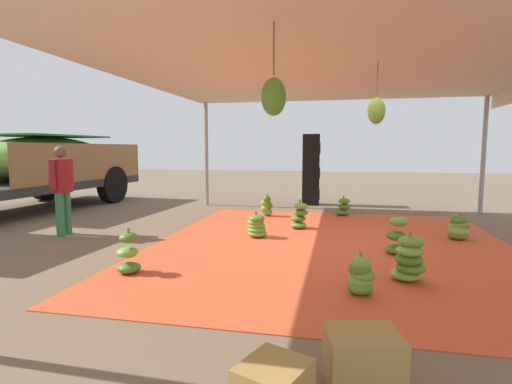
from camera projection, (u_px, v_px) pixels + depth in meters
ground_plane at (150, 237)px, 6.64m from camera, size 40.00×40.00×0.00m
tarp_orange at (331, 245)px, 6.03m from camera, size 6.13×5.37×0.01m
tent_canopy at (341, 68)px, 5.71m from camera, size 8.00×7.00×2.72m
banana_bunch_1 at (299, 217)px, 7.26m from camera, size 0.42×0.42×0.54m
banana_bunch_2 at (128, 254)px, 4.66m from camera, size 0.38×0.38×0.54m
banana_bunch_3 at (409, 260)px, 4.36m from camera, size 0.50×0.51×0.57m
banana_bunch_4 at (267, 206)px, 8.61m from camera, size 0.29×0.31×0.48m
banana_bunch_5 at (397, 237)px, 5.48m from camera, size 0.40×0.40×0.59m
banana_bunch_6 at (459, 228)px, 6.37m from camera, size 0.43×0.42×0.43m
banana_bunch_7 at (361, 276)px, 3.98m from camera, size 0.34×0.36×0.44m
banana_bunch_8 at (343, 207)px, 8.69m from camera, size 0.39×0.39×0.44m
banana_bunch_9 at (257, 226)px, 6.56m from camera, size 0.45×0.45×0.43m
worker_0 at (62, 184)px, 6.67m from camera, size 0.56×0.34×1.53m
speaker_stack at (311, 170)px, 10.40m from camera, size 0.49×0.48×1.86m
crate_0 at (363, 361)px, 2.42m from camera, size 0.44×0.51×0.36m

